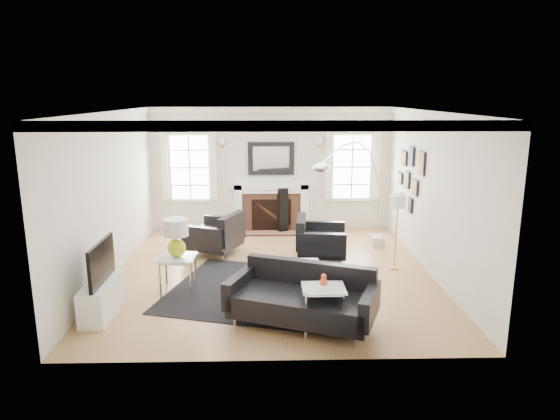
{
  "coord_description": "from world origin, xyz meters",
  "views": [
    {
      "loc": [
        -0.09,
        -8.34,
        3.07
      ],
      "look_at": [
        0.13,
        0.3,
        1.06
      ],
      "focal_mm": 32.0,
      "sensor_mm": 36.0,
      "label": 1
    }
  ],
  "objects_px": {
    "armchair_left": "(217,235)",
    "gourd_lamp": "(176,235)",
    "fireplace": "(271,208)",
    "arc_floor_lamp": "(352,192)",
    "sofa": "(303,298)",
    "armchair_right": "(318,241)",
    "coffee_table": "(291,270)"
  },
  "relations": [
    {
      "from": "coffee_table",
      "to": "arc_floor_lamp",
      "type": "distance_m",
      "value": 2.5
    },
    {
      "from": "sofa",
      "to": "fireplace",
      "type": "bearing_deg",
      "value": 94.7
    },
    {
      "from": "armchair_right",
      "to": "gourd_lamp",
      "type": "height_order",
      "value": "gourd_lamp"
    },
    {
      "from": "fireplace",
      "to": "armchair_right",
      "type": "relative_size",
      "value": 1.54
    },
    {
      "from": "armchair_left",
      "to": "coffee_table",
      "type": "xyz_separation_m",
      "value": [
        1.35,
        -2.01,
        0.01
      ]
    },
    {
      "from": "fireplace",
      "to": "armchair_left",
      "type": "distance_m",
      "value": 2.04
    },
    {
      "from": "fireplace",
      "to": "armchair_right",
      "type": "height_order",
      "value": "fireplace"
    },
    {
      "from": "fireplace",
      "to": "sofa",
      "type": "relative_size",
      "value": 0.78
    },
    {
      "from": "armchair_right",
      "to": "armchair_left",
      "type": "bearing_deg",
      "value": 168.2
    },
    {
      "from": "fireplace",
      "to": "arc_floor_lamp",
      "type": "bearing_deg",
      "value": -48.76
    },
    {
      "from": "armchair_left",
      "to": "gourd_lamp",
      "type": "height_order",
      "value": "gourd_lamp"
    },
    {
      "from": "coffee_table",
      "to": "gourd_lamp",
      "type": "relative_size",
      "value": 1.56
    },
    {
      "from": "arc_floor_lamp",
      "to": "coffee_table",
      "type": "bearing_deg",
      "value": -122.5
    },
    {
      "from": "armchair_right",
      "to": "gourd_lamp",
      "type": "bearing_deg",
      "value": -146.31
    },
    {
      "from": "sofa",
      "to": "coffee_table",
      "type": "height_order",
      "value": "sofa"
    },
    {
      "from": "armchair_right",
      "to": "coffee_table",
      "type": "xyz_separation_m",
      "value": [
        -0.59,
        -1.6,
        0.01
      ]
    },
    {
      "from": "gourd_lamp",
      "to": "arc_floor_lamp",
      "type": "relative_size",
      "value": 0.27
    },
    {
      "from": "armchair_left",
      "to": "fireplace",
      "type": "bearing_deg",
      "value": 57.99
    },
    {
      "from": "armchair_left",
      "to": "arc_floor_lamp",
      "type": "relative_size",
      "value": 0.56
    },
    {
      "from": "armchair_left",
      "to": "coffee_table",
      "type": "height_order",
      "value": "armchair_left"
    },
    {
      "from": "fireplace",
      "to": "armchair_right",
      "type": "distance_m",
      "value": 2.3
    },
    {
      "from": "armchair_right",
      "to": "arc_floor_lamp",
      "type": "bearing_deg",
      "value": 29.47
    },
    {
      "from": "sofa",
      "to": "coffee_table",
      "type": "relative_size",
      "value": 2.29
    },
    {
      "from": "sofa",
      "to": "armchair_right",
      "type": "height_order",
      "value": "armchair_right"
    },
    {
      "from": "fireplace",
      "to": "armchair_left",
      "type": "bearing_deg",
      "value": -122.01
    },
    {
      "from": "fireplace",
      "to": "sofa",
      "type": "distance_m",
      "value": 4.81
    },
    {
      "from": "sofa",
      "to": "armchair_right",
      "type": "bearing_deg",
      "value": 79.91
    },
    {
      "from": "fireplace",
      "to": "sofa",
      "type": "bearing_deg",
      "value": -85.3
    },
    {
      "from": "armchair_left",
      "to": "gourd_lamp",
      "type": "distance_m",
      "value": 2.11
    },
    {
      "from": "coffee_table",
      "to": "arc_floor_lamp",
      "type": "xyz_separation_m",
      "value": [
        1.26,
        1.98,
        0.84
      ]
    },
    {
      "from": "sofa",
      "to": "gourd_lamp",
      "type": "relative_size",
      "value": 3.57
    },
    {
      "from": "fireplace",
      "to": "coffee_table",
      "type": "relative_size",
      "value": 1.79
    }
  ]
}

